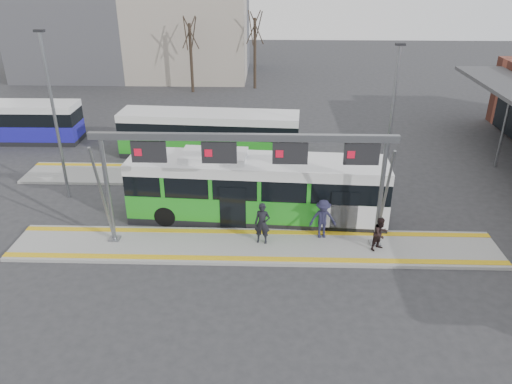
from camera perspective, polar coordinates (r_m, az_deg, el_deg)
ground at (r=22.86m, az=-0.18°, el=-6.38°), size 120.00×120.00×0.00m
platform_main at (r=22.82m, az=-0.18°, el=-6.22°), size 22.00×3.00×0.15m
platform_second at (r=30.26m, az=-7.27°, el=1.99°), size 20.00×3.00×0.15m
tactile_main at (r=22.77m, az=-0.18°, el=-6.04°), size 22.00×2.65×0.02m
tactile_second at (r=31.27m, az=-6.97°, el=2.98°), size 20.00×0.35×0.02m
gantry at (r=21.14m, az=-1.11°, el=3.93°), size 13.00×1.68×5.20m
hero_bus at (r=24.62m, az=0.04°, el=0.31°), size 12.71×3.43×3.46m
bg_bus_green at (r=32.88m, az=-5.34°, el=6.58°), size 11.71×3.22×2.89m
bg_bus_blue at (r=39.56m, az=-26.96°, el=7.11°), size 10.69×2.45×2.78m
passenger_a at (r=22.49m, az=0.73°, el=-3.61°), size 0.78×0.58×1.96m
passenger_b at (r=22.74m, az=14.03°, el=-4.64°), size 0.97×0.93×1.58m
passenger_c at (r=23.11m, az=7.63°, el=-3.06°), size 1.29×0.81×1.91m
tree_left at (r=48.40m, az=-7.58°, el=17.54°), size 1.40×1.40×7.17m
tree_mid at (r=49.38m, az=-0.13°, el=18.22°), size 1.40×1.40×7.52m
tree_far at (r=56.43m, az=-24.31°, el=17.27°), size 1.40×1.40×7.82m
lamp_west at (r=27.67m, az=-22.05°, el=8.17°), size 0.50×0.25×8.86m
lamp_east at (r=28.02m, az=15.26°, el=8.45°), size 0.50×0.25×8.02m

